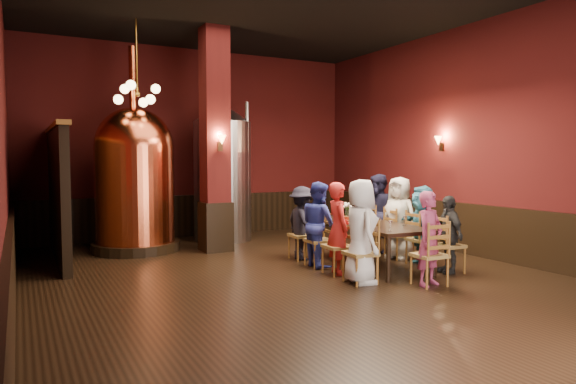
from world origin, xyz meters
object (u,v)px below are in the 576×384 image
dining_table (371,227)px  person_0 (361,231)px  steel_vessel (223,172)px  person_2 (319,224)px  person_1 (338,228)px  copper_kettle (135,177)px  rose_vase (348,208)px

dining_table → person_0: 1.32m
person_0 → steel_vessel: size_ratio=0.50×
person_2 → steel_vessel: steel_vessel is taller
person_1 → copper_kettle: size_ratio=0.36×
person_0 → copper_kettle: bearing=42.5°
dining_table → steel_vessel: (-1.28, 3.90, 0.89)m
person_2 → rose_vase: bearing=-60.0°
dining_table → person_0: size_ratio=1.56×
steel_vessel → dining_table: bearing=-71.8°
dining_table → copper_kettle: copper_kettle is taller
steel_vessel → rose_vase: steel_vessel is taller
steel_vessel → person_0: bearing=-85.6°
person_1 → person_2: size_ratio=1.01×
person_1 → rose_vase: bearing=-27.3°
dining_table → rose_vase: 0.85m
person_0 → copper_kettle: copper_kettle is taller
copper_kettle → person_2: bearing=-50.2°
steel_vessel → rose_vase: (1.34, -3.10, -0.62)m
person_1 → rose_vase: 1.44m
person_2 → steel_vessel: 3.65m
copper_kettle → rose_vase: (3.41, -2.60, -0.55)m
person_1 → copper_kettle: (-2.49, 3.69, 0.75)m
person_0 → steel_vessel: bearing=17.6°
dining_table → rose_vase: (0.06, 0.80, 0.27)m
person_1 → steel_vessel: bearing=18.8°
dining_table → person_0: person_0 is taller
person_0 → person_2: bearing=9.9°
person_1 → copper_kettle: 4.51m
copper_kettle → rose_vase: size_ratio=13.20×
dining_table → person_2: person_2 is taller
person_2 → rose_vase: (0.89, 0.43, 0.21)m
dining_table → steel_vessel: 4.20m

